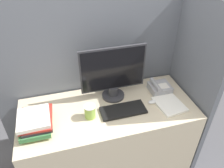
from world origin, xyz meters
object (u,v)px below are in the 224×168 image
at_px(keyboard, 123,110).
at_px(coffee_cup, 90,112).
at_px(book_stack, 36,122).
at_px(desk_telephone, 159,88).
at_px(monitor, 113,75).
at_px(mouse, 152,102).

distance_m(keyboard, coffee_cup, 0.27).
bearing_deg(book_stack, desk_telephone, 8.97).
relative_size(monitor, book_stack, 1.82).
xyz_separation_m(monitor, mouse, (0.29, -0.18, -0.21)).
xyz_separation_m(keyboard, mouse, (0.27, 0.03, 0.00)).
bearing_deg(keyboard, desk_telephone, 22.48).
distance_m(monitor, book_stack, 0.70).
height_order(coffee_cup, book_stack, book_stack).
height_order(monitor, keyboard, monitor).
relative_size(keyboard, desk_telephone, 2.02).
bearing_deg(coffee_cup, keyboard, -1.62).
distance_m(keyboard, book_stack, 0.67).
relative_size(keyboard, book_stack, 1.22).
bearing_deg(desk_telephone, book_stack, -171.03).
relative_size(keyboard, coffee_cup, 3.26).
relative_size(coffee_cup, desk_telephone, 0.62).
height_order(keyboard, book_stack, book_stack).
height_order(book_stack, desk_telephone, book_stack).
xyz_separation_m(keyboard, coffee_cup, (-0.27, 0.01, 0.05)).
relative_size(monitor, coffee_cup, 4.87).
bearing_deg(desk_telephone, keyboard, -157.52).
bearing_deg(coffee_cup, book_stack, -178.28).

